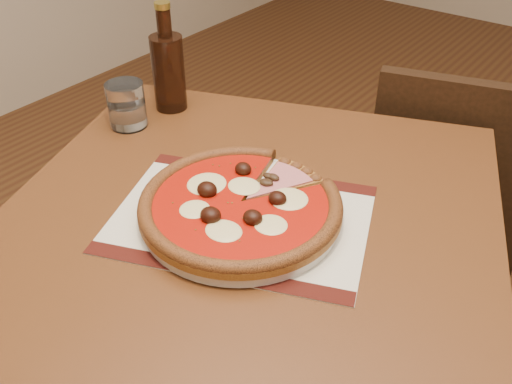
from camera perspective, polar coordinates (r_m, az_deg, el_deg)
table at (r=1.00m, az=-0.70°, el=-6.68°), size 1.04×1.04×0.75m
chair_far at (r=1.52m, az=18.62°, el=-0.37°), size 0.48×0.48×0.83m
placemat at (r=0.92m, az=-1.53°, el=-2.63°), size 0.48×0.42×0.00m
plate at (r=0.91m, az=-1.54°, el=-2.14°), size 0.32×0.32×0.02m
pizza at (r=0.90m, az=-1.57°, el=-1.16°), size 0.32×0.32×0.04m
ham_slice at (r=0.94m, az=2.53°, el=0.62°), size 0.10×0.14×0.02m
water_glass at (r=1.18m, az=-12.82°, el=8.48°), size 0.08×0.08×0.09m
bottle at (r=1.22m, az=-8.77°, el=12.07°), size 0.07×0.07×0.23m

